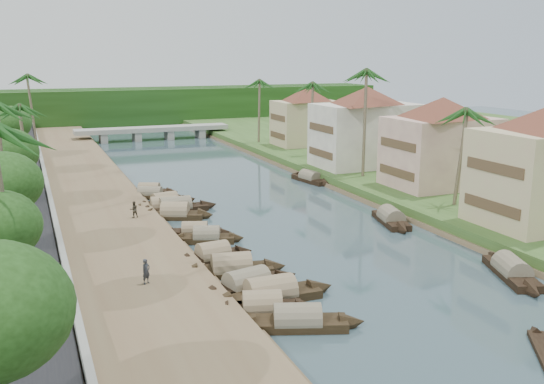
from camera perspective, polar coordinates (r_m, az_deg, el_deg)
name	(u,v)px	position (r m, az deg, el deg)	size (l,w,h in m)	color
ground	(339,255)	(47.89, 6.31, -5.94)	(220.00, 220.00, 0.00)	#34484F
left_bank	(97,211)	(61.84, -16.11, -1.69)	(10.00, 180.00, 0.80)	brown
right_bank	(399,181)	(73.89, 11.90, 1.00)	(16.00, 180.00, 1.20)	#324F1F
road	(3,216)	(61.54, -24.00, -2.09)	(8.00, 180.00, 1.40)	black
retaining_wall	(51,205)	(61.36, -20.05, -1.17)	(0.40, 180.00, 1.10)	gray
treeline	(128,107)	(141.90, -13.44, 7.82)	(120.00, 14.00, 8.00)	#16330D
bridge	(153,131)	(114.67, -11.15, 5.70)	(28.00, 4.00, 2.40)	gray
building_mid	(441,141)	(68.77, 15.60, 4.63)	(14.11, 14.11, 9.70)	beige
building_far	(366,126)	(79.64, 8.86, 6.17)	(15.59, 15.59, 10.20)	white
building_distant	(307,116)	(97.70, 3.27, 7.19)	(12.62, 12.62, 9.20)	tan
sampan_0	(297,321)	(35.40, 2.41, -12.08)	(8.02, 4.25, 2.11)	black
sampan_1	(262,308)	(37.16, -0.94, -10.83)	(7.08, 3.46, 2.08)	black
sampan_2	(270,294)	(39.06, -0.15, -9.60)	(9.08, 2.12, 2.37)	black
sampan_3	(247,285)	(40.54, -2.37, -8.76)	(8.53, 3.49, 2.25)	black
sampan_4	(231,269)	(43.58, -3.84, -7.22)	(8.38, 3.23, 2.32)	black
sampan_5	(213,256)	(46.34, -5.56, -6.02)	(6.95, 2.41, 2.19)	black
sampan_6	(207,237)	(51.03, -6.16, -4.27)	(6.53, 3.60, 1.96)	black
sampan_7	(195,232)	(52.81, -7.27, -3.72)	(6.48, 3.40, 1.78)	black
sampan_8	(175,214)	(58.85, -9.11, -2.05)	(7.67, 4.69, 2.34)	black
sampan_9	(175,208)	(61.24, -9.08, -1.47)	(8.95, 2.08, 2.25)	black
sampan_10	(164,207)	(61.77, -10.10, -1.39)	(7.89, 2.24, 2.16)	black
sampan_11	(165,202)	(63.64, -10.06, -0.97)	(7.51, 3.16, 2.12)	black
sampan_12	(150,195)	(67.50, -11.39, -0.25)	(7.17, 4.61, 1.82)	black
sampan_13	(149,191)	(69.36, -11.47, 0.10)	(6.64, 4.21, 1.89)	black
sampan_14	(512,271)	(46.20, 21.62, -6.95)	(4.78, 9.02, 2.19)	black
sampan_15	(391,219)	(57.40, 11.14, -2.51)	(3.65, 8.46, 2.22)	black
sampan_16	(310,179)	(74.98, 3.62, 1.27)	(2.91, 8.37, 2.03)	black
canoe_1	(209,260)	(46.54, -5.95, -6.36)	(4.77, 1.12, 0.76)	black
canoe_2	(170,212)	(60.89, -9.57, -1.87)	(5.18, 3.92, 0.83)	black
palm_1	(462,113)	(59.70, 17.43, 7.12)	(3.20, 3.20, 10.58)	#74684D
palm_2	(366,74)	(71.79, 8.86, 10.94)	(3.20, 3.20, 13.90)	#74684D
palm_3	(311,85)	(86.85, 3.71, 9.98)	(3.20, 3.20, 11.74)	#74684D
palm_4	(1,132)	(31.83, -24.14, 5.20)	(3.20, 3.20, 12.11)	#74684D
palm_6	(22,108)	(71.18, -22.45, 7.34)	(3.20, 3.20, 10.11)	#74684D
palm_7	(259,82)	(100.23, -1.27, 10.28)	(3.20, 3.20, 11.60)	#74684D
palm_8	(30,77)	(99.17, -21.78, 9.98)	(3.20, 3.20, 12.48)	#74684D
tree_3	(3,156)	(61.36, -23.98, 3.13)	(5.52, 5.52, 7.13)	#3F3024
tree_4	(6,127)	(77.87, -23.79, 5.62)	(4.97, 4.97, 7.83)	#3F3024
tree_5	(8,124)	(92.59, -23.57, 5.90)	(5.41, 5.41, 6.84)	#3F3024
tree_6	(390,123)	(84.19, 11.01, 6.36)	(4.27, 4.27, 6.93)	#3F3024
person_near	(146,271)	(40.29, -11.76, -7.32)	(0.61, 0.40, 1.67)	#2A2C32
person_far	(134,209)	(56.58, -12.87, -1.61)	(0.74, 0.58, 1.52)	#2F2B21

